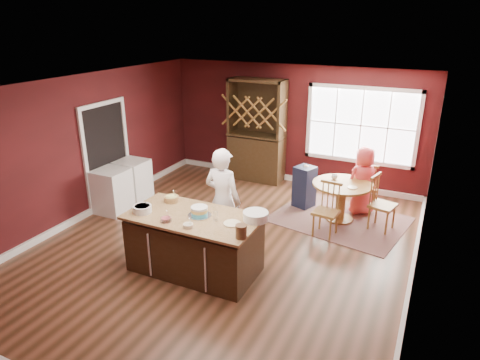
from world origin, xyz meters
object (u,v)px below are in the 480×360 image
object	(u,v)px
layer_cake	(199,211)
chair_east	(383,203)
seated_woman	(363,181)
toddler	(309,169)
high_chair	(304,186)
hutch	(257,131)
dryer	(133,181)
kitchen_island	(195,244)
dining_table	(341,194)
chair_south	(326,210)
chair_north	(365,185)
baker	(223,200)
washer	(112,191)

from	to	relation	value
layer_cake	chair_east	xyz separation A→B (m)	(2.29, 2.59, -0.47)
seated_woman	toddler	xyz separation A→B (m)	(-1.04, -0.14, 0.13)
chair_east	high_chair	distance (m)	1.63
layer_cake	chair_east	size ratio (longest dim) A/B	0.34
seated_woman	hutch	distance (m)	2.83
hutch	dryer	distance (m)	3.03
kitchen_island	dining_table	xyz separation A→B (m)	(1.60, 2.69, 0.10)
high_chair	layer_cake	bearing A→B (deg)	-83.72
chair_east	chair_south	distance (m)	1.10
chair_south	hutch	world-z (taller)	hutch
high_chair	dryer	world-z (taller)	high_chair
seated_woman	kitchen_island	bearing A→B (deg)	20.83
seated_woman	hutch	world-z (taller)	hutch
chair_south	toddler	world-z (taller)	chair_south
layer_cake	chair_north	xyz separation A→B (m)	(1.83, 3.41, -0.50)
kitchen_island	layer_cake	distance (m)	0.56
layer_cake	chair_south	size ratio (longest dim) A/B	0.35
chair_north	seated_woman	bearing A→B (deg)	71.38
baker	dryer	xyz separation A→B (m)	(-2.66, 1.00, -0.44)
chair_east	seated_woman	distance (m)	0.75
toddler	hutch	xyz separation A→B (m)	(-1.59, 1.02, 0.38)
layer_cake	chair_south	xyz separation A→B (m)	(1.42, 1.91, -0.50)
layer_cake	seated_woman	world-z (taller)	seated_woman
baker	chair_south	distance (m)	1.89
chair_north	seated_woman	size ratio (longest dim) A/B	0.73
high_chair	dryer	size ratio (longest dim) A/B	1.02
chair_north	dryer	distance (m)	4.79
dining_table	hutch	world-z (taller)	hutch
kitchen_island	seated_woman	world-z (taller)	seated_woman
washer	high_chair	bearing A→B (deg)	29.28
chair_north	dryer	size ratio (longest dim) A/B	1.13
high_chair	chair_north	bearing A→B (deg)	41.36
chair_north	washer	distance (m)	5.05
kitchen_island	chair_south	bearing A→B (deg)	52.36
baker	seated_woman	bearing A→B (deg)	-122.22
baker	chair_north	distance (m)	3.27
baker	chair_south	bearing A→B (deg)	-135.34
toddler	washer	size ratio (longest dim) A/B	0.30
hutch	washer	distance (m)	3.54
baker	seated_woman	xyz separation A→B (m)	(1.81, 2.42, -0.20)
kitchen_island	chair_east	distance (m)	3.54
dining_table	chair_south	xyz separation A→B (m)	(-0.10, -0.74, -0.04)
kitchen_island	toddler	size ratio (longest dim) A/B	7.62
hutch	seated_woman	bearing A→B (deg)	-18.42
layer_cake	chair_south	bearing A→B (deg)	53.34
kitchen_island	seated_woman	xyz separation A→B (m)	(1.90, 3.18, 0.24)
layer_cake	dining_table	bearing A→B (deg)	60.14
hutch	toddler	bearing A→B (deg)	-32.63
baker	high_chair	xyz separation A→B (m)	(0.69, 2.24, -0.43)
baker	chair_east	size ratio (longest dim) A/B	1.70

